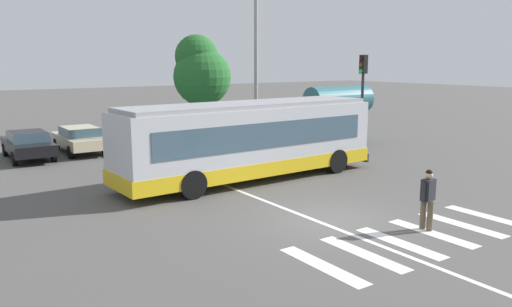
% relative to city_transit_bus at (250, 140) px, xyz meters
% --- Properties ---
extents(ground_plane, '(160.00, 160.00, 0.00)m').
position_rel_city_transit_bus_xyz_m(ground_plane, '(-0.95, -5.70, -1.59)').
color(ground_plane, '#514F4C').
extents(city_transit_bus, '(11.11, 3.00, 3.06)m').
position_rel_city_transit_bus_xyz_m(city_transit_bus, '(0.00, 0.00, 0.00)').
color(city_transit_bus, black).
rests_on(city_transit_bus, ground_plane).
extents(pedestrian_crossing_street, '(0.57, 0.36, 1.72)m').
position_rel_city_transit_bus_xyz_m(pedestrian_crossing_street, '(0.66, -7.87, -0.62)').
color(pedestrian_crossing_street, brown).
rests_on(pedestrian_crossing_street, ground_plane).
extents(parked_car_black, '(1.91, 4.52, 1.35)m').
position_rel_city_transit_bus_xyz_m(parked_car_black, '(-6.40, 9.55, -0.82)').
color(parked_car_black, black).
rests_on(parked_car_black, ground_plane).
extents(parked_car_champagne, '(1.88, 4.50, 1.35)m').
position_rel_city_transit_bus_xyz_m(parked_car_champagne, '(-3.87, 9.89, -0.82)').
color(parked_car_champagne, black).
rests_on(parked_car_champagne, ground_plane).
extents(parked_car_silver, '(2.03, 4.58, 1.35)m').
position_rel_city_transit_bus_xyz_m(parked_car_silver, '(-1.23, 9.54, -0.82)').
color(parked_car_silver, black).
rests_on(parked_car_silver, ground_plane).
extents(parked_car_teal, '(2.00, 4.57, 1.35)m').
position_rel_city_transit_bus_xyz_m(parked_car_teal, '(1.63, 9.57, -0.82)').
color(parked_car_teal, black).
rests_on(parked_car_teal, ground_plane).
extents(traffic_light_far_corner, '(0.33, 0.32, 4.94)m').
position_rel_city_transit_bus_xyz_m(traffic_light_far_corner, '(7.54, 1.34, 1.71)').
color(traffic_light_far_corner, '#28282B').
rests_on(traffic_light_far_corner, ground_plane).
extents(bus_stop_shelter, '(4.13, 1.54, 3.25)m').
position_rel_city_transit_bus_xyz_m(bus_stop_shelter, '(9.20, 4.76, 0.83)').
color(bus_stop_shelter, '#28282B').
rests_on(bus_stop_shelter, ground_plane).
extents(twin_arm_street_lamp, '(4.59, 0.32, 9.53)m').
position_rel_city_transit_bus_xyz_m(twin_arm_street_lamp, '(4.29, 5.86, 4.24)').
color(twin_arm_street_lamp, '#939399').
rests_on(twin_arm_street_lamp, ground_plane).
extents(background_tree_right, '(3.66, 3.66, 6.30)m').
position_rel_city_transit_bus_xyz_m(background_tree_right, '(4.54, 12.46, 2.43)').
color(background_tree_right, brown).
rests_on(background_tree_right, ground_plane).
extents(crosswalk_painted_stripes, '(7.08, 2.71, 0.01)m').
position_rel_city_transit_bus_xyz_m(crosswalk_painted_stripes, '(-0.10, -8.16, -1.58)').
color(crosswalk_painted_stripes, silver).
rests_on(crosswalk_painted_stripes, ground_plane).
extents(lane_center_line, '(0.16, 24.00, 0.01)m').
position_rel_city_transit_bus_xyz_m(lane_center_line, '(-1.34, -3.70, -1.58)').
color(lane_center_line, silver).
rests_on(lane_center_line, ground_plane).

